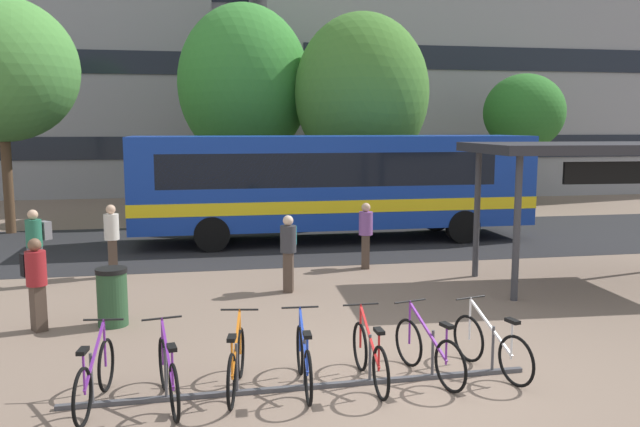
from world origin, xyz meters
TOP-DOWN VIEW (x-y plane):
  - ground at (0.00, 0.00)m, footprint 200.00×200.00m
  - bus_lane_asphalt at (0.00, 10.77)m, footprint 80.00×7.20m
  - city_bus at (1.42, 10.77)m, footprint 12.03×2.61m
  - bike_rack at (-1.32, -0.18)m, footprint 6.31×0.19m
  - parked_bicycle_purple_0 at (-3.98, -0.24)m, footprint 0.52×1.72m
  - parked_bicycle_purple_1 at (-3.08, -0.31)m, footprint 0.53×1.70m
  - parked_bicycle_orange_2 at (-2.22, -0.10)m, footprint 0.52×1.71m
  - parked_bicycle_blue_3 at (-1.32, -0.15)m, footprint 0.52×1.72m
  - parked_bicycle_red_4 at (-0.42, -0.16)m, footprint 0.52×1.72m
  - parked_bicycle_purple_5 at (0.44, -0.11)m, footprint 0.61×1.68m
  - parked_bicycle_white_6 at (1.38, -0.10)m, footprint 0.61×1.68m
  - transit_shelter at (5.95, 4.30)m, footprint 5.67×3.18m
  - commuter_red_pack_0 at (-4.69, 7.02)m, footprint 0.40×0.57m
  - commuter_navy_pack_1 at (1.34, 6.84)m, footprint 0.43×0.58m
  - commuter_grey_pack_2 at (-6.20, 6.41)m, footprint 0.59×0.59m
  - commuter_black_pack_3 at (-5.44, 3.13)m, footprint 0.55×0.60m
  - commuter_teal_pack_4 at (-0.84, 4.95)m, footprint 0.43×0.58m
  - trash_bin at (-4.20, 3.18)m, footprint 0.55×0.55m
  - street_tree_0 at (-8.83, 14.06)m, footprint 4.84×4.84m
  - street_tree_1 at (3.35, 15.32)m, footprint 5.00×5.00m
  - street_tree_2 at (-0.86, 17.57)m, footprint 5.18×5.18m
  - street_tree_3 at (11.07, 17.42)m, footprint 3.44×3.44m
  - building_left_wing at (-11.00, 30.34)m, footprint 18.14×12.79m
  - building_right_wing at (13.97, 26.45)m, footprint 27.02×10.80m
  - building_centre_block at (2.65, 39.66)m, footprint 14.81×10.46m

SIDE VIEW (x-z plane):
  - ground at x=0.00m, z-range 0.00..0.00m
  - bus_lane_asphalt at x=0.00m, z-range 0.00..0.01m
  - bike_rack at x=-1.32m, z-range -0.25..0.45m
  - parked_bicycle_purple_0 at x=-3.98m, z-range -0.11..0.88m
  - parked_bicycle_purple_1 at x=-3.08m, z-range -0.11..0.88m
  - parked_bicycle_orange_2 at x=-2.22m, z-range -0.11..0.88m
  - parked_bicycle_blue_3 at x=-1.32m, z-range -0.11..0.88m
  - parked_bicycle_red_4 at x=-0.42m, z-range -0.11..0.88m
  - parked_bicycle_purple_5 at x=0.44m, z-range -0.11..0.88m
  - parked_bicycle_white_6 at x=1.38m, z-range -0.11..0.88m
  - trash_bin at x=-4.20m, z-range 0.00..1.03m
  - commuter_black_pack_3 at x=-5.44m, z-range 0.12..1.73m
  - commuter_navy_pack_1 at x=1.34m, z-range 0.12..1.75m
  - commuter_teal_pack_4 at x=-0.84m, z-range 0.13..1.77m
  - commuter_red_pack_0 at x=-4.69m, z-range 0.13..1.83m
  - commuter_grey_pack_2 at x=-6.20m, z-range 0.13..1.83m
  - city_bus at x=1.42m, z-range 0.18..3.38m
  - transit_shelter at x=5.95m, z-range 1.35..4.47m
  - street_tree_3 at x=11.07m, z-range 1.20..6.92m
  - street_tree_1 at x=3.35m, z-range 0.88..8.55m
  - street_tree_2 at x=-0.86m, z-range 1.01..9.26m
  - street_tree_0 at x=-8.83m, z-range 1.48..9.08m
  - building_centre_block at x=2.65m, z-range 0.00..13.71m
  - building_left_wing at x=-11.00m, z-range 0.00..16.26m
  - building_right_wing at x=13.97m, z-range 0.00..16.73m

